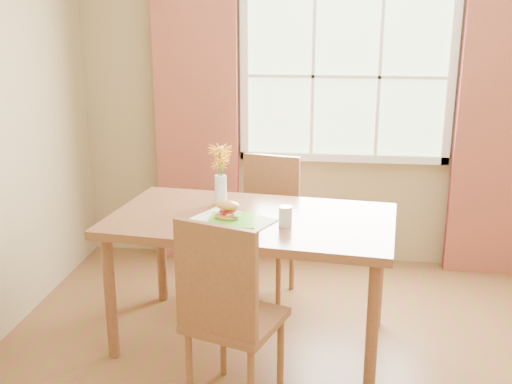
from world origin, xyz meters
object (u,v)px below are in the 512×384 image
object	(u,v)px
chair_far	(267,220)
flower_vase	(221,167)
dining_table	(251,230)
chair_near	(227,309)
croissant_sandwich	(227,211)
water_glass	(285,217)

from	to	relation	value
chair_far	flower_vase	world-z (taller)	flower_vase
chair_far	flower_vase	size ratio (longest dim) A/B	2.63
dining_table	chair_near	distance (m)	0.72
chair_near	chair_far	xyz separation A→B (m)	(0.05, 1.41, -0.02)
dining_table	chair_far	world-z (taller)	chair_far
chair_far	flower_vase	bearing A→B (deg)	-104.12
dining_table	chair_far	bearing A→B (deg)	95.09
chair_near	croissant_sandwich	world-z (taller)	chair_near
chair_near	croissant_sandwich	xyz separation A→B (m)	(-0.09, 0.57, 0.32)
chair_near	chair_far	distance (m)	1.41
flower_vase	dining_table	bearing A→B (deg)	-45.09
chair_far	water_glass	world-z (taller)	chair_far
chair_far	water_glass	xyz separation A→B (m)	(0.19, -0.84, 0.32)
croissant_sandwich	dining_table	bearing A→B (deg)	63.96
chair_far	croissant_sandwich	bearing A→B (deg)	-87.33
croissant_sandwich	water_glass	distance (m)	0.33
chair_far	croissant_sandwich	world-z (taller)	chair_far
water_glass	flower_vase	world-z (taller)	flower_vase
dining_table	water_glass	size ratio (longest dim) A/B	15.41
dining_table	chair_far	distance (m)	0.73
dining_table	chair_near	world-z (taller)	chair_near
chair_far	flower_vase	xyz separation A→B (m)	(-0.24, -0.48, 0.50)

